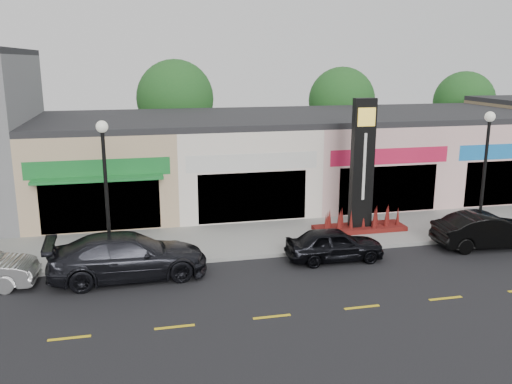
{
  "coord_description": "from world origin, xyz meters",
  "views": [
    {
      "loc": [
        -6.9,
        -17.9,
        7.76
      ],
      "look_at": [
        -1.91,
        4.0,
        2.27
      ],
      "focal_mm": 38.0,
      "sensor_mm": 36.0,
      "label": 1
    }
  ],
  "objects_px": {
    "car_black_sedan": "(334,244)",
    "lamp_east_near": "(485,161)",
    "car_black_conv": "(487,231)",
    "car_dark_sedan": "(128,256)",
    "lamp_west_near": "(105,178)",
    "pylon_sign": "(361,185)"
  },
  "relations": [
    {
      "from": "lamp_east_near",
      "to": "car_dark_sedan",
      "type": "xyz_separation_m",
      "value": [
        -15.32,
        -1.29,
        -2.65
      ]
    },
    {
      "from": "lamp_west_near",
      "to": "car_black_sedan",
      "type": "distance_m",
      "value": 9.17
    },
    {
      "from": "pylon_sign",
      "to": "car_black_sedan",
      "type": "height_order",
      "value": "pylon_sign"
    },
    {
      "from": "pylon_sign",
      "to": "car_black_conv",
      "type": "xyz_separation_m",
      "value": [
        4.49,
        -2.99,
        -1.53
      ]
    },
    {
      "from": "pylon_sign",
      "to": "car_dark_sedan",
      "type": "height_order",
      "value": "pylon_sign"
    },
    {
      "from": "car_dark_sedan",
      "to": "lamp_east_near",
      "type": "bearing_deg",
      "value": -87.72
    },
    {
      "from": "pylon_sign",
      "to": "car_black_sedan",
      "type": "distance_m",
      "value": 4.14
    },
    {
      "from": "car_black_sedan",
      "to": "lamp_east_near",
      "type": "bearing_deg",
      "value": -78.75
    },
    {
      "from": "lamp_west_near",
      "to": "lamp_east_near",
      "type": "distance_m",
      "value": 16.0
    },
    {
      "from": "lamp_east_near",
      "to": "pylon_sign",
      "type": "height_order",
      "value": "pylon_sign"
    },
    {
      "from": "car_black_sedan",
      "to": "car_black_conv",
      "type": "relative_size",
      "value": 0.86
    },
    {
      "from": "lamp_west_near",
      "to": "car_black_sedan",
      "type": "xyz_separation_m",
      "value": [
        8.64,
        -1.29,
        -2.82
      ]
    },
    {
      "from": "pylon_sign",
      "to": "car_black_sedan",
      "type": "relative_size",
      "value": 1.55
    },
    {
      "from": "pylon_sign",
      "to": "lamp_east_near",
      "type": "bearing_deg",
      "value": -18.75
    },
    {
      "from": "lamp_west_near",
      "to": "car_black_conv",
      "type": "xyz_separation_m",
      "value": [
        15.49,
        -1.3,
        -2.73
      ]
    },
    {
      "from": "lamp_east_near",
      "to": "pylon_sign",
      "type": "xyz_separation_m",
      "value": [
        -5.0,
        1.7,
        -1.2
      ]
    },
    {
      "from": "pylon_sign",
      "to": "car_black_sedan",
      "type": "bearing_deg",
      "value": -128.36
    },
    {
      "from": "car_dark_sedan",
      "to": "car_black_conv",
      "type": "bearing_deg",
      "value": -92.56
    },
    {
      "from": "lamp_east_near",
      "to": "pylon_sign",
      "type": "relative_size",
      "value": 0.91
    },
    {
      "from": "lamp_west_near",
      "to": "car_black_sedan",
      "type": "bearing_deg",
      "value": -8.5
    },
    {
      "from": "pylon_sign",
      "to": "car_black_conv",
      "type": "height_order",
      "value": "pylon_sign"
    },
    {
      "from": "lamp_east_near",
      "to": "car_black_sedan",
      "type": "relative_size",
      "value": 1.42
    }
  ]
}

